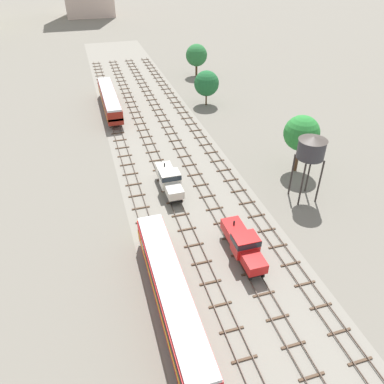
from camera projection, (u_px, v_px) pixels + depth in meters
ground_plane at (174, 166)px, 59.03m from camera, size 480.00×480.00×0.00m
ballast_bed at (174, 166)px, 59.03m from camera, size 18.13×176.00×0.01m
track_far_left at (129, 169)px, 58.08m from camera, size 2.40×126.00×0.29m
track_left at (158, 165)px, 59.19m from camera, size 2.40×126.00×0.29m
track_centre_left at (187, 160)px, 60.30m from camera, size 2.40×126.00×0.29m
track_centre at (214, 156)px, 61.41m from camera, size 2.40×126.00×0.29m
diesel_railcar_far_left_nearest at (171, 292)px, 34.84m from camera, size 2.96×20.50×3.80m
shunter_loco_centre_left_near at (243, 244)px, 41.17m from camera, size 2.74×8.46×3.10m
shunter_loco_left_mid at (169, 179)px, 52.11m from camera, size 2.74×8.46×3.10m
diesel_railcar_far_left_midfar at (109, 99)px, 76.09m from camera, size 2.96×20.50×3.80m
water_tower at (312, 148)px, 47.54m from camera, size 3.72×3.72×9.41m
lineside_tree_0 at (302, 133)px, 54.44m from camera, size 5.24×5.24×8.97m
lineside_tree_2 at (207, 83)px, 78.06m from camera, size 5.25×5.25×7.27m
lineside_tree_3 at (196, 55)px, 94.16m from camera, size 5.41×5.41×8.01m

